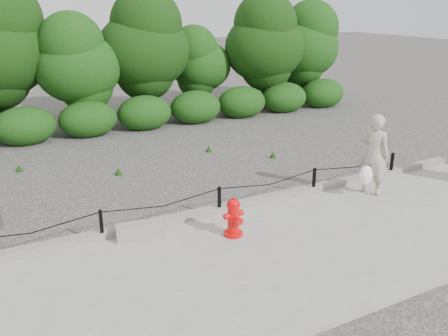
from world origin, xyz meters
name	(u,v)px	position (x,y,z in m)	size (l,w,h in m)	color
ground	(219,216)	(0.00, 0.00, 0.00)	(90.00, 90.00, 0.00)	#2D2B28
sidewalk	(270,257)	(0.00, -2.00, 0.04)	(14.00, 4.00, 0.08)	gray
curb	(218,209)	(0.00, 0.05, 0.15)	(14.00, 0.22, 0.14)	slate
chain_barrier	(219,197)	(0.00, 0.00, 0.46)	(10.06, 0.06, 0.60)	black
treeline	(118,51)	(0.52, 8.97, 2.62)	(20.25, 3.87, 5.01)	black
fire_hydrant	(234,217)	(-0.22, -1.02, 0.46)	(0.42, 0.43, 0.79)	red
pedestrian	(374,156)	(3.64, -0.66, 1.00)	(0.87, 0.82, 1.90)	#A6A18E
concrete_block	(139,230)	(-1.85, -0.25, 0.22)	(0.88, 0.31, 0.28)	gray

